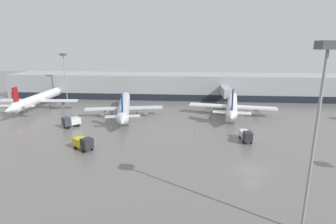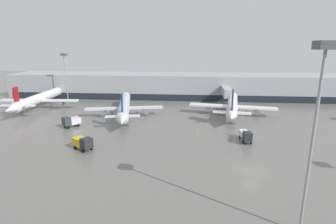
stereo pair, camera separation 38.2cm
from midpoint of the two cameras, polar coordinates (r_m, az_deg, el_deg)
ground_plane at (r=45.49m, az=17.74°, el=-12.14°), size 320.00×320.00×0.00m
terminal_building at (r=103.31m, az=10.69°, el=5.56°), size 160.00×26.66×9.00m
parked_jet_0 at (r=75.85m, az=-9.33°, el=1.23°), size 21.90×35.48×8.69m
parked_jet_2 at (r=93.06m, az=-26.18°, el=2.60°), size 24.91×34.21×8.77m
parked_jet_3 at (r=78.23m, az=13.97°, el=1.48°), size 25.01×32.14×9.18m
service_truck_0 at (r=57.69m, az=16.74°, el=-4.86°), size 1.98×5.17×2.53m
service_truck_1 at (r=53.59m, az=-17.85°, el=-6.32°), size 4.83×4.21×2.63m
service_truck_2 at (r=69.24m, az=-20.20°, el=-1.86°), size 4.21×4.46×2.71m
traffic_cone_0 at (r=60.78m, az=6.25°, el=-4.44°), size 0.40×0.40×0.62m
traffic_cone_2 at (r=70.51m, az=-6.90°, el=-1.76°), size 0.48×0.48×0.73m
apron_light_mast_0 at (r=28.67m, az=30.51°, el=4.26°), size 1.80×1.80×20.16m
apron_light_mast_2 at (r=99.66m, az=-21.48°, el=9.79°), size 1.80×1.80×17.09m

